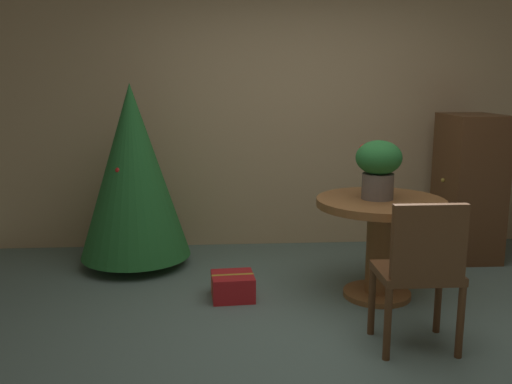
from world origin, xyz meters
The scene contains 8 objects.
ground_plane centered at (0.00, 0.00, 0.00)m, with size 6.60×6.60×0.00m, color slate.
back_wall_panel centered at (0.00, 2.20, 1.30)m, with size 6.00×0.10×2.60m, color tan.
round_dining_table centered at (0.45, 0.72, 0.54)m, with size 0.94×0.94×0.75m.
flower_vase centered at (0.42, 0.73, 1.00)m, with size 0.33×0.33×0.43m.
wooden_chair_near centered at (0.45, -0.15, 0.53)m, with size 0.48×0.39×0.93m.
holiday_tree centered at (-1.46, 1.57, 0.84)m, with size 0.95×0.95×1.58m.
gift_box_red centered at (-0.64, 0.75, 0.09)m, with size 0.33×0.32×0.19m.
wooden_cabinet centered at (1.52, 1.63, 0.65)m, with size 0.49×0.62×1.31m.
Camera 1 is at (-0.73, -3.25, 1.62)m, focal length 39.70 mm.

